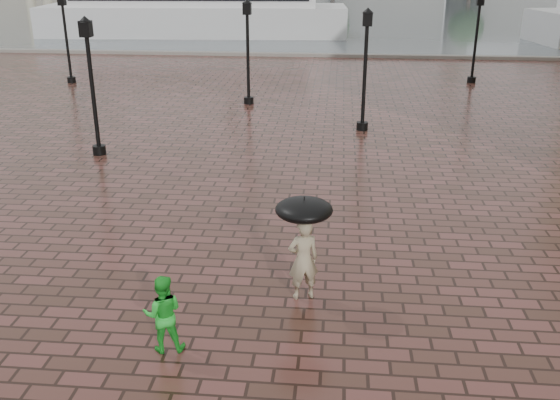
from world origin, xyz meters
name	(u,v)px	position (x,y,z in m)	size (l,w,h in m)	color
ground	(219,326)	(0.00, 0.00, 0.00)	(300.00, 300.00, 0.00)	#3B231A
quay_edge	(309,56)	(0.00, 32.00, 0.00)	(80.00, 0.60, 0.30)	slate
street_lamps	(256,53)	(-1.60, 17.60, 2.33)	(21.44, 14.44, 4.40)	black
adult_pedestrian	(303,260)	(1.47, 1.19, 0.84)	(0.61, 0.40, 1.68)	tan
child_pedestrian	(163,314)	(-0.79, -0.78, 0.71)	(0.69, 0.53, 1.41)	green
ferry_near	(194,5)	(-9.91, 42.27, 2.43)	(24.93, 7.40, 8.07)	silver
umbrella	(304,210)	(1.47, 1.19, 1.89)	(1.10, 1.10, 1.14)	black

